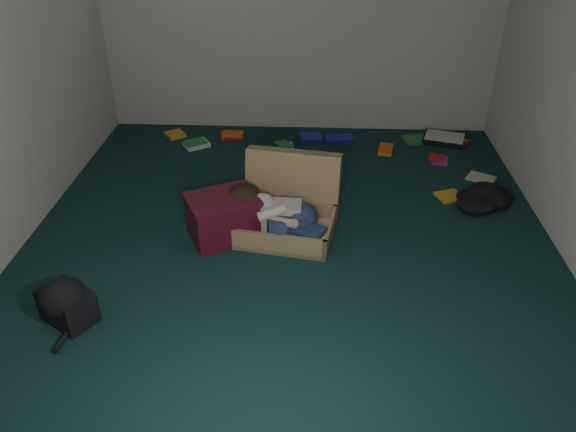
{
  "coord_description": "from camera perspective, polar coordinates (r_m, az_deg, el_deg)",
  "views": [
    {
      "loc": [
        0.16,
        -3.46,
        2.42
      ],
      "look_at": [
        0.0,
        -0.15,
        0.35
      ],
      "focal_mm": 35.0,
      "sensor_mm": 36.0,
      "label": 1
    }
  ],
  "objects": [
    {
      "name": "floor",
      "position": [
        4.23,
        0.1,
        -2.95
      ],
      "size": [
        4.5,
        4.5,
        0.0
      ],
      "primitive_type": "plane",
      "color": "#0F2B2D",
      "rests_on": "ground"
    },
    {
      "name": "wall_back",
      "position": [
        5.82,
        1.24,
        20.87
      ],
      "size": [
        4.5,
        0.0,
        4.5
      ],
      "primitive_type": "plane",
      "rotation": [
        1.57,
        0.0,
        0.0
      ],
      "color": "silver",
      "rests_on": "ground"
    },
    {
      "name": "wall_front",
      "position": [
        1.66,
        -3.61,
        -10.58
      ],
      "size": [
        4.5,
        0.0,
        4.5
      ],
      "primitive_type": "plane",
      "rotation": [
        -1.57,
        0.0,
        0.0
      ],
      "color": "silver",
      "rests_on": "ground"
    },
    {
      "name": "suitcase",
      "position": [
        4.37,
        -0.04,
        0.9
      ],
      "size": [
        0.86,
        0.85,
        0.55
      ],
      "rotation": [
        0.0,
        0.0,
        -0.17
      ],
      "color": "tan",
      "rests_on": "floor"
    },
    {
      "name": "person",
      "position": [
        4.2,
        -1.28,
        0.19
      ],
      "size": [
        0.79,
        0.49,
        0.34
      ],
      "rotation": [
        0.0,
        0.0,
        -0.17
      ],
      "color": "beige",
      "rests_on": "suitcase"
    },
    {
      "name": "maroon_bin",
      "position": [
        4.25,
        -6.57,
        -0.15
      ],
      "size": [
        0.63,
        0.58,
        0.35
      ],
      "rotation": [
        0.0,
        0.0,
        0.47
      ],
      "color": "#4C0F20",
      "rests_on": "floor"
    },
    {
      "name": "backpack",
      "position": [
        3.76,
        -21.5,
        -8.37
      ],
      "size": [
        0.51,
        0.49,
        0.24
      ],
      "primitive_type": null,
      "rotation": [
        0.0,
        0.0,
        -0.58
      ],
      "color": "black",
      "rests_on": "floor"
    },
    {
      "name": "clothing_pile",
      "position": [
        4.97,
        18.79,
        1.86
      ],
      "size": [
        0.53,
        0.47,
        0.14
      ],
      "primitive_type": null,
      "rotation": [
        0.0,
        0.0,
        0.3
      ],
      "color": "black",
      "rests_on": "floor"
    },
    {
      "name": "paper_tray",
      "position": [
        6.07,
        15.59,
        7.56
      ],
      "size": [
        0.5,
        0.43,
        0.06
      ],
      "rotation": [
        0.0,
        0.0,
        -0.29
      ],
      "color": "black",
      "rests_on": "floor"
    },
    {
      "name": "book_scatter",
      "position": [
        5.69,
        5.71,
        6.73
      ],
      "size": [
        3.21,
        1.44,
        0.02
      ],
      "color": "gold",
      "rests_on": "floor"
    }
  ]
}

